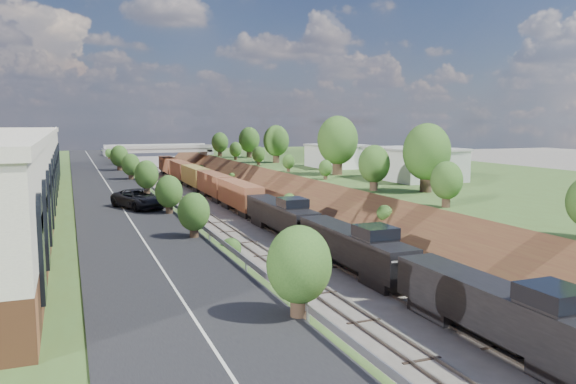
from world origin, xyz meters
name	(u,v)px	position (x,y,z in m)	size (l,w,h in m)	color
platform_right	(436,188)	(33.00, 60.00, 2.50)	(44.00, 180.00, 5.00)	#435B25
embankment_left	(146,223)	(-11.00, 60.00, 0.00)	(7.07, 180.00, 7.07)	brown
embankment_right	(305,213)	(11.00, 60.00, 0.00)	(7.07, 180.00, 7.07)	brown
rail_left_track	(211,218)	(-2.60, 60.00, 0.09)	(1.58, 180.00, 0.18)	gray
rail_right_track	(248,216)	(2.60, 60.00, 0.09)	(1.58, 180.00, 0.18)	gray
road	(107,185)	(-15.50, 60.00, 5.05)	(8.00, 180.00, 0.10)	black
guardrail	(141,180)	(-11.40, 59.80, 5.55)	(0.10, 171.00, 0.70)	#99999E
overpass	(158,155)	(0.00, 122.00, 4.92)	(24.50, 8.30, 7.40)	gray
white_building_near	(414,165)	(23.50, 52.00, 7.00)	(9.00, 12.00, 4.00)	silver
white_building_far	(338,157)	(23.00, 74.00, 6.80)	(8.00, 10.00, 3.60)	silver
tree_right_large	(427,152)	(17.00, 40.00, 9.38)	(5.25, 5.25, 7.61)	#473323
tree_left_crest	(217,219)	(-11.80, 20.00, 7.04)	(2.45, 2.45, 3.55)	#473323
freight_train	(228,190)	(2.60, 70.24, 2.42)	(2.77, 127.14, 4.55)	black
suv	(139,199)	(-14.12, 38.85, 5.95)	(2.81, 6.10, 1.69)	black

